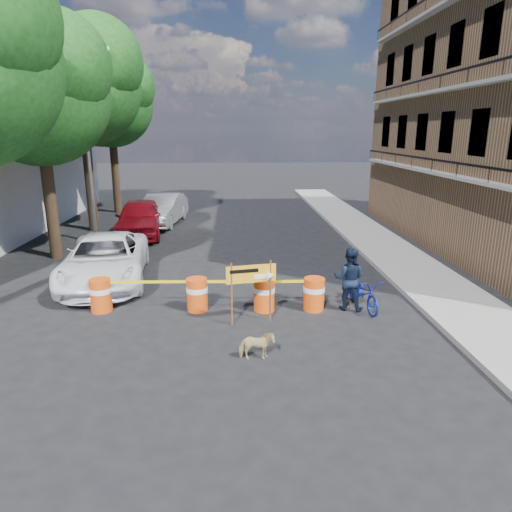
{
  "coord_description": "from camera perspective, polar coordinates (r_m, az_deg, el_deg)",
  "views": [
    {
      "loc": [
        -0.03,
        -10.31,
        4.72
      ],
      "look_at": [
        0.63,
        2.06,
        1.3
      ],
      "focal_mm": 32.0,
      "sensor_mm": 36.0,
      "label": 1
    }
  ],
  "objects": [
    {
      "name": "ground",
      "position": [
        11.34,
        -2.64,
        -9.19
      ],
      "size": [
        120.0,
        120.0,
        0.0
      ],
      "primitive_type": "plane",
      "color": "black",
      "rests_on": "ground"
    },
    {
      "name": "barrel_mid_left",
      "position": [
        12.42,
        -7.37,
        -4.7
      ],
      "size": [
        0.58,
        0.58,
        0.9
      ],
      "color": "red",
      "rests_on": "ground"
    },
    {
      "name": "dog",
      "position": [
        9.84,
        0.08,
        -11.17
      ],
      "size": [
        0.76,
        0.37,
        0.63
      ],
      "primitive_type": "imported",
      "rotation": [
        0.0,
        0.0,
        1.61
      ],
      "color": "tan",
      "rests_on": "ground"
    },
    {
      "name": "tree_mid_a",
      "position": [
        18.61,
        -25.49,
        17.98
      ],
      "size": [
        5.25,
        5.0,
        8.68
      ],
      "color": "#332316",
      "rests_on": "ground"
    },
    {
      "name": "sedan_silver",
      "position": [
        24.13,
        -11.62,
        5.72
      ],
      "size": [
        2.26,
        4.91,
        1.56
      ],
      "primitive_type": "imported",
      "rotation": [
        0.0,
        0.0,
        -0.13
      ],
      "color": "#A9ABB0",
      "rests_on": "ground"
    },
    {
      "name": "sidewalk_east",
      "position": [
        18.07,
        17.25,
        -0.18
      ],
      "size": [
        2.4,
        40.0,
        0.15
      ],
      "primitive_type": "cube",
      "color": "gray",
      "rests_on": "ground"
    },
    {
      "name": "pedestrian",
      "position": [
        12.53,
        11.55,
        -2.83
      ],
      "size": [
        1.01,
        0.9,
        1.72
      ],
      "primitive_type": "imported",
      "rotation": [
        0.0,
        0.0,
        2.79
      ],
      "color": "black",
      "rests_on": "ground"
    },
    {
      "name": "detour_sign",
      "position": [
        11.3,
        0.12,
        -2.84
      ],
      "size": [
        1.24,
        0.35,
        1.62
      ],
      "rotation": [
        0.0,
        0.0,
        0.2
      ],
      "color": "#592D19",
      "rests_on": "ground"
    },
    {
      "name": "bicycle",
      "position": [
        12.65,
        13.44,
        -2.78
      ],
      "size": [
        0.74,
        0.99,
        1.72
      ],
      "primitive_type": "imported",
      "rotation": [
        0.0,
        0.0,
        0.17
      ],
      "color": "#121F97",
      "rests_on": "ground"
    },
    {
      "name": "tree_far",
      "position": [
        28.16,
        -17.7,
        17.79
      ],
      "size": [
        5.04,
        4.8,
        8.84
      ],
      "color": "#332316",
      "rests_on": "ground"
    },
    {
      "name": "barrel_mid_right",
      "position": [
        12.31,
        1.02,
        -4.77
      ],
      "size": [
        0.58,
        0.58,
        0.9
      ],
      "color": "red",
      "rests_on": "ground"
    },
    {
      "name": "suv_white",
      "position": [
        15.3,
        -18.36,
        -0.44
      ],
      "size": [
        3.1,
        5.61,
        1.49
      ],
      "primitive_type": "imported",
      "rotation": [
        0.0,
        0.0,
        0.12
      ],
      "color": "white",
      "rests_on": "ground"
    },
    {
      "name": "sedan_red",
      "position": [
        21.74,
        -14.34,
        4.65
      ],
      "size": [
        2.38,
        5.05,
        1.67
      ],
      "primitive_type": "imported",
      "rotation": [
        0.0,
        0.0,
        0.09
      ],
      "color": "maroon",
      "rests_on": "ground"
    },
    {
      "name": "tree_mid_b",
      "position": [
        23.38,
        -20.92,
        19.38
      ],
      "size": [
        5.67,
        5.4,
        9.62
      ],
      "color": "#332316",
      "rests_on": "ground"
    },
    {
      "name": "barrel_far_right",
      "position": [
        12.45,
        7.25,
        -4.65
      ],
      "size": [
        0.58,
        0.58,
        0.9
      ],
      "color": "red",
      "rests_on": "ground"
    },
    {
      "name": "streetlamp",
      "position": [
        20.67,
        -20.23,
        13.57
      ],
      "size": [
        1.25,
        0.18,
        8.0
      ],
      "color": "gray",
      "rests_on": "ground"
    },
    {
      "name": "barrel_far_left",
      "position": [
        12.95,
        -18.84,
        -4.58
      ],
      "size": [
        0.58,
        0.58,
        0.9
      ],
      "color": "red",
      "rests_on": "ground"
    }
  ]
}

